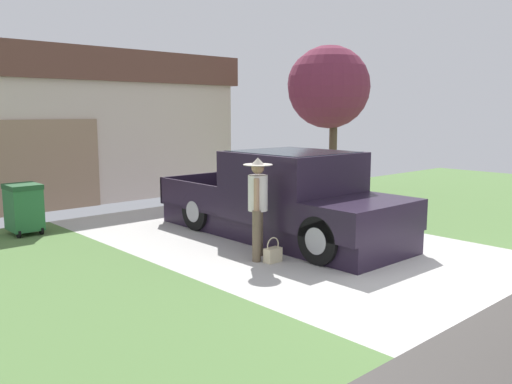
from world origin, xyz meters
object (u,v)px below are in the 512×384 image
Objects in this scene: pickup_truck at (290,200)px; handbag at (273,254)px; person_with_hat at (258,200)px; wheeled_trash_bin at (24,207)px; front_yard_tree at (326,85)px; house_with_garage at (33,125)px.

pickup_truck is 13.03× the size of handbag.
person_with_hat is 1.67× the size of wheeled_trash_bin.
pickup_truck is at bearing -145.30° from front_yard_tree.
front_yard_tree is at bearing -144.88° from pickup_truck.
handbag is at bearing -88.70° from house_with_garage.
handbag is (-1.37, -0.94, -0.63)m from pickup_truck.
handbag is at bearing -124.65° from person_with_hat.
person_with_hat is 0.92m from handbag.
pickup_truck reaches higher than handbag.
person_with_hat is at bearing -63.27° from wheeled_trash_bin.
handbag is 0.09× the size of front_yard_tree.
person_with_hat is (-1.41, -0.62, 0.23)m from pickup_truck.
pickup_truck is at bearing -46.57° from wheeled_trash_bin.
person_with_hat is 4.08× the size of handbag.
wheeled_trash_bin is at bearing -46.16° from pickup_truck.
house_with_garage is (-0.22, 9.85, 1.94)m from handbag.
wheeled_trash_bin is (-2.08, -5.03, -1.52)m from house_with_garage.
front_yard_tree is 4.34× the size of wheeled_trash_bin.
pickup_truck is 1.23× the size of front_yard_tree.
person_with_hat reaches higher than wheeled_trash_bin.
wheeled_trash_bin is at bearing 75.60° from person_with_hat.
wheeled_trash_bin is (-2.30, 4.82, 0.42)m from handbag.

